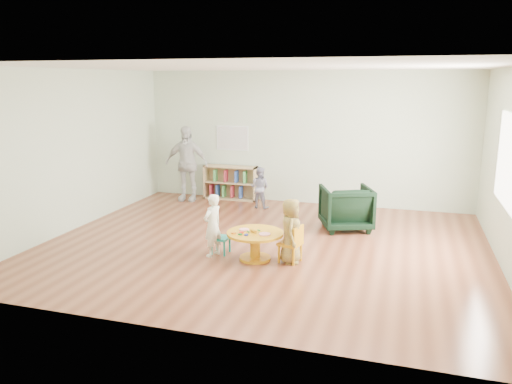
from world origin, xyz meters
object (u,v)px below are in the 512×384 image
(kid_chair_left, at_px, (218,236))
(child_left, at_px, (213,225))
(activity_table, at_px, (255,240))
(adult_caretaker, at_px, (186,164))
(child_right, at_px, (291,231))
(toddler, at_px, (260,188))
(bookshelf, at_px, (230,183))
(kid_chair_right, at_px, (293,243))
(armchair, at_px, (346,208))

(kid_chair_left, distance_m, child_left, 0.26)
(activity_table, relative_size, adult_caretaker, 0.51)
(child_right, bearing_deg, kid_chair_left, 75.54)
(activity_table, height_order, toddler, toddler)
(bookshelf, xyz_separation_m, toddler, (0.85, -0.59, 0.06))
(activity_table, bearing_deg, kid_chair_left, 171.02)
(kid_chair_left, height_order, adult_caretaker, adult_caretaker)
(activity_table, height_order, kid_chair_right, kid_chair_right)
(kid_chair_right, bearing_deg, child_right, 107.90)
(kid_chair_left, xyz_separation_m, armchair, (1.71, 1.86, 0.13))
(kid_chair_left, relative_size, child_right, 0.52)
(kid_chair_left, relative_size, adult_caretaker, 0.30)
(kid_chair_right, xyz_separation_m, child_right, (-0.03, -0.00, 0.18))
(activity_table, bearing_deg, armchair, 60.85)
(toddler, xyz_separation_m, adult_caretaker, (-1.72, 0.17, 0.39))
(armchair, bearing_deg, bookshelf, -51.13)
(kid_chair_right, relative_size, bookshelf, 0.46)
(kid_chair_right, distance_m, child_right, 0.18)
(activity_table, xyz_separation_m, adult_caretaker, (-2.53, 3.13, 0.53))
(kid_chair_left, xyz_separation_m, adult_caretaker, (-1.91, 3.03, 0.56))
(child_left, xyz_separation_m, child_right, (1.18, 0.08, -0.00))
(child_right, bearing_deg, armchair, -27.75)
(kid_chair_left, xyz_separation_m, child_left, (-0.03, -0.14, 0.21))
(child_right, bearing_deg, child_left, 82.32)
(bookshelf, relative_size, child_left, 1.25)
(kid_chair_right, bearing_deg, kid_chair_left, 101.55)
(child_right, bearing_deg, kid_chair_right, -97.95)
(armchair, relative_size, toddler, 1.00)
(activity_table, height_order, bookshelf, bookshelf)
(toddler, bearing_deg, child_right, 121.77)
(bookshelf, bearing_deg, kid_chair_left, -73.10)
(activity_table, bearing_deg, bookshelf, 115.19)
(kid_chair_right, xyz_separation_m, armchair, (0.53, 1.91, 0.09))
(kid_chair_right, distance_m, child_left, 1.23)
(armchair, bearing_deg, toddler, -48.92)
(activity_table, xyz_separation_m, kid_chair_left, (-0.62, 0.10, -0.03))
(bookshelf, height_order, child_right, child_right)
(child_left, bearing_deg, adult_caretaker, -128.72)
(activity_table, height_order, child_left, child_left)
(bookshelf, height_order, child_left, child_left)
(armchair, relative_size, child_right, 0.90)
(activity_table, xyz_separation_m, kid_chair_right, (0.56, 0.04, 0.01))
(kid_chair_right, bearing_deg, child_left, 108.15)
(armchair, bearing_deg, child_right, 52.54)
(kid_chair_left, distance_m, toddler, 2.87)
(bookshelf, distance_m, child_right, 4.14)
(child_left, bearing_deg, activity_table, 114.14)
(bookshelf, distance_m, adult_caretaker, 1.06)
(armchair, relative_size, adult_caretaker, 0.52)
(adult_caretaker, bearing_deg, toddler, -10.44)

